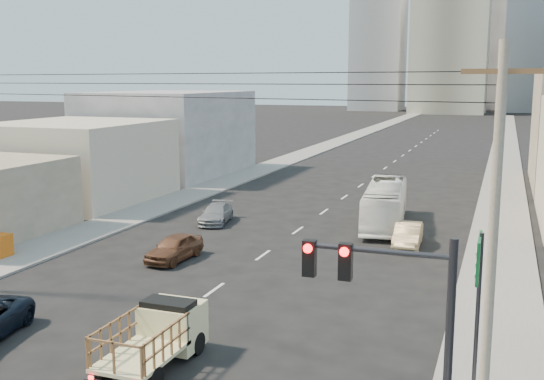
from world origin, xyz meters
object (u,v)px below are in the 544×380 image
Objects in this scene: city_bus at (385,204)px; sedan_grey at (216,214)px; sedan_brown at (174,248)px; green_sign at (478,277)px; utility_pole at (492,250)px; sedan_tan at (408,235)px; flatbed_pickup at (156,333)px; traffic_signal at (399,323)px.

sedan_grey is (-10.38, -3.03, -0.78)m from city_bus.
green_sign reaches higher than sedan_brown.
sedan_brown is 20.41m from utility_pole.
sedan_grey is 0.82× the size of green_sign.
sedan_tan is 20.43m from utility_pole.
city_bus is at bearing 4.77° from sedan_grey.
utility_pole is at bearing -79.78° from sedan_tan.
city_bus is 2.45× the size of sedan_tan.
flatbed_pickup is 0.44× the size of utility_pole.
sedan_tan is at bearing 103.32° from utility_pole.
city_bus reaches higher than sedan_tan.
green_sign is 0.50× the size of utility_pole.
sedan_tan is 0.80× the size of green_sign.
sedan_grey is at bearing 128.92° from utility_pole.
green_sign reaches higher than flatbed_pickup.
sedan_brown is 0.78× the size of green_sign.
flatbed_pickup is at bearing 153.81° from traffic_signal.
sedan_brown is at bearing -90.34° from sedan_grey.
sedan_brown is at bearing -133.22° from city_bus.
sedan_tan is 0.98× the size of sedan_grey.
city_bus is 14.54m from sedan_brown.
city_bus is at bearing 56.75° from sedan_brown.
sedan_grey is at bearing 109.83° from flatbed_pickup.
city_bus reaches higher than sedan_grey.
sedan_grey is at bearing -170.28° from city_bus.
flatbed_pickup is 12.25m from sedan_brown.
city_bus is 22.78m from green_sign.
city_bus is at bearing 81.71° from flatbed_pickup.
flatbed_pickup reaches higher than sedan_tan.
sedan_brown is 0.95× the size of sedan_grey.
city_bus is 5.35m from sedan_tan.
sedan_brown is (-5.38, 11.00, -0.43)m from flatbed_pickup.
traffic_signal is (15.39, -23.71, 3.48)m from sedan_grey.
sedan_grey is 0.41× the size of utility_pole.
traffic_signal is 0.60× the size of utility_pole.
city_bus is at bearing 100.62° from traffic_signal.
sedan_grey is (-7.08, 19.62, -0.50)m from flatbed_pickup.
flatbed_pickup is 10.96m from utility_pole.
green_sign is (6.41, -21.73, 2.37)m from city_bus.
city_bus reaches higher than flatbed_pickup.
flatbed_pickup is at bearing -104.84° from city_bus.
flatbed_pickup is 1.10× the size of sedan_tan.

